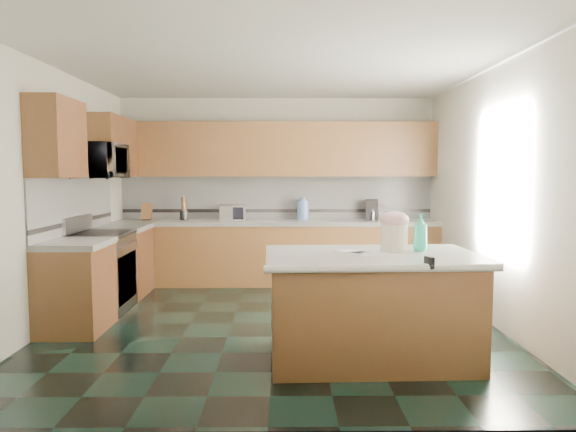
{
  "coord_description": "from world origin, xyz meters",
  "views": [
    {
      "loc": [
        0.1,
        -5.35,
        1.59
      ],
      "look_at": [
        0.15,
        0.35,
        1.12
      ],
      "focal_mm": 32.0,
      "sensor_mm": 36.0,
      "label": 1
    }
  ],
  "objects": [
    {
      "name": "soap_bottle_back",
      "position": [
        1.38,
        2.05,
        1.04
      ],
      "size": [
        0.16,
        0.16,
        0.24
      ],
      "primitive_type": "imported",
      "rotation": [
        0.0,
        0.0,
        0.81
      ],
      "color": "white",
      "rests_on": "back_countertop"
    },
    {
      "name": "utensil_bundle",
      "position": [
        -1.35,
        2.08,
        1.16
      ],
      "size": [
        0.06,
        0.06,
        0.2
      ],
      "primitive_type": "cylinder",
      "color": "#472814",
      "rests_on": "utensil_crock"
    },
    {
      "name": "back_base_cab",
      "position": [
        0.0,
        2.0,
        0.43
      ],
      "size": [
        4.6,
        0.6,
        0.86
      ],
      "primitive_type": "cube",
      "color": "#371C10",
      "rests_on": "ground"
    },
    {
      "name": "island_top",
      "position": [
        0.84,
        -1.07,
        0.89
      ],
      "size": [
        1.81,
        1.11,
        0.06
      ],
      "primitive_type": "cube",
      "rotation": [
        0.0,
        0.0,
        0.03
      ],
      "color": "white",
      "rests_on": "island_base"
    },
    {
      "name": "left_upper_cab_front",
      "position": [
        -2.13,
        -0.24,
        1.94
      ],
      "size": [
        0.33,
        0.72,
        0.78
      ],
      "primitive_type": "cube",
      "color": "#371C10",
      "rests_on": "wall_left"
    },
    {
      "name": "knife_block",
      "position": [
        -1.88,
        2.05,
        1.04
      ],
      "size": [
        0.14,
        0.18,
        0.26
      ],
      "primitive_type": "cube",
      "rotation": [
        -0.31,
        0.0,
        0.04
      ],
      "color": "#472814",
      "rests_on": "back_countertop"
    },
    {
      "name": "back_accent_band",
      "position": [
        0.0,
        2.28,
        1.04
      ],
      "size": [
        4.6,
        0.01,
        0.05
      ],
      "primitive_type": "cube",
      "color": "black",
      "rests_on": "back_countertop"
    },
    {
      "name": "treat_jar",
      "position": [
        1.06,
        -0.96,
        1.04
      ],
      "size": [
        0.29,
        0.29,
        0.24
      ],
      "primitive_type": "cylinder",
      "rotation": [
        0.0,
        0.0,
        -0.39
      ],
      "color": "beige",
      "rests_on": "island_top"
    },
    {
      "name": "left_upper_cab_rear",
      "position": [
        -2.13,
        1.42,
        1.94
      ],
      "size": [
        0.33,
        1.09,
        0.78
      ],
      "primitive_type": "cube",
      "color": "#371C10",
      "rests_on": "wall_left"
    },
    {
      "name": "water_jug",
      "position": [
        0.38,
        2.06,
        1.06
      ],
      "size": [
        0.18,
        0.18,
        0.29
      ],
      "primitive_type": "cylinder",
      "color": "#6086C1",
      "rests_on": "back_countertop"
    },
    {
      "name": "floor",
      "position": [
        0.0,
        0.0,
        0.0
      ],
      "size": [
        4.6,
        4.6,
        0.0
      ],
      "primitive_type": "plane",
      "color": "black",
      "rests_on": "ground"
    },
    {
      "name": "left_accent_band",
      "position": [
        -2.28,
        0.55,
        1.04
      ],
      "size": [
        0.01,
        2.3,
        0.05
      ],
      "primitive_type": "cube",
      "color": "black",
      "rests_on": "wall_left"
    },
    {
      "name": "soap_bottle_island",
      "position": [
        1.3,
        -0.92,
        1.08
      ],
      "size": [
        0.14,
        0.14,
        0.32
      ],
      "primitive_type": "imported",
      "rotation": [
        0.0,
        0.0,
        0.17
      ],
      "color": "#2AB896",
      "rests_on": "island_top"
    },
    {
      "name": "left_base_cab_rear",
      "position": [
        -2.0,
        1.29,
        0.43
      ],
      "size": [
        0.6,
        0.82,
        0.86
      ],
      "primitive_type": "cube",
      "color": "#371C10",
      "rests_on": "ground"
    },
    {
      "name": "ceiling",
      "position": [
        0.0,
        0.0,
        2.7
      ],
      "size": [
        4.6,
        4.6,
        0.0
      ],
      "primitive_type": "plane",
      "color": "white",
      "rests_on": "ground"
    },
    {
      "name": "range_oven_door",
      "position": [
        -1.71,
        0.5,
        0.4
      ],
      "size": [
        0.02,
        0.68,
        0.55
      ],
      "primitive_type": "cube",
      "color": "black",
      "rests_on": "range_body"
    },
    {
      "name": "left_counter_front",
      "position": [
        -2.0,
        -0.24,
        0.89
      ],
      "size": [
        0.64,
        0.72,
        0.06
      ],
      "primitive_type": "cube",
      "color": "white",
      "rests_on": "left_base_cab_front"
    },
    {
      "name": "water_jug_neck",
      "position": [
        0.38,
        2.06,
        1.23
      ],
      "size": [
        0.08,
        0.08,
        0.04
      ],
      "primitive_type": "cylinder",
      "color": "#6086C1",
      "rests_on": "water_jug"
    },
    {
      "name": "range_handle",
      "position": [
        -1.68,
        0.5,
        0.78
      ],
      "size": [
        0.02,
        0.66,
        0.02
      ],
      "primitive_type": "cylinder",
      "rotation": [
        1.57,
        0.0,
        0.0
      ],
      "color": "#B7B7BC",
      "rests_on": "range_body"
    },
    {
      "name": "coffee_maker",
      "position": [
        1.39,
        2.08,
        1.07
      ],
      "size": [
        0.21,
        0.22,
        0.3
      ],
      "primitive_type": "cube",
      "rotation": [
        0.0,
        0.0,
        -0.17
      ],
      "color": "black",
      "rests_on": "back_countertop"
    },
    {
      "name": "soap_back_cap",
      "position": [
        1.38,
        2.05,
        1.18
      ],
      "size": [
        0.02,
        0.02,
        0.03
      ],
      "primitive_type": "cylinder",
      "color": "red",
      "rests_on": "soap_bottle_back"
    },
    {
      "name": "paper_towel_base",
      "position": [
        0.42,
        2.1,
        0.93
      ],
      "size": [
        0.16,
        0.16,
        0.01
      ],
      "primitive_type": "cylinder",
      "color": "#B7B7BC",
      "rests_on": "back_countertop"
    },
    {
      "name": "paper_sheet_a",
      "position": [
        0.83,
        -1.05,
        0.92
      ],
      "size": [
        0.33,
        0.3,
        0.0
      ],
      "primitive_type": "cube",
      "rotation": [
        0.0,
        0.0,
        0.42
      ],
      "color": "white",
      "rests_on": "island_top"
    },
    {
      "name": "back_countertop",
      "position": [
        0.0,
        2.0,
        0.89
      ],
      "size": [
        4.6,
        0.64,
        0.06
      ],
      "primitive_type": "cube",
      "color": "white",
      "rests_on": "back_base_cab"
    },
    {
      "name": "range_body",
      "position": [
        -2.0,
        0.5,
        0.44
      ],
      "size": [
        0.6,
        0.76,
        0.88
      ],
      "primitive_type": "cube",
      "color": "#B7B7BC",
      "rests_on": "ground"
    },
    {
      "name": "island_base",
      "position": [
        0.84,
        -1.07,
        0.43
      ],
      "size": [
        1.71,
        1.01,
        0.86
      ],
      "primitive_type": "cube",
      "rotation": [
        0.0,
        0.0,
        0.03
      ],
      "color": "#371C10",
      "rests_on": "ground"
    },
    {
      "name": "left_backsplash",
      "position": [
        -2.29,
        0.55,
        1.24
      ],
      "size": [
        0.02,
        2.3,
        0.63
      ],
      "primitive_type": "cube",
      "color": "silver",
      "rests_on": "wall_left"
    },
    {
      "name": "clamp_handle",
      "position": [
        1.19,
        -1.64,
        0.91
      ],
      "size": [
        0.02,
        0.07,
        0.02
      ],
      "primitive_type": "cylinder",
      "rotation": [
        1.57,
        0.0,
        0.0
      ],
      "color": "black",
      "rests_on": "island_top"
    },
    {
      "name": "island_bullnose",
      "position": [
        0.84,
        -1.6,
        0.89
      ],
      "size": [
        1.78,
        0.11,
        0.06
      ],
      "primitive_type": "cylinder",
      "rotation": [
        0.0,
        1.57,
        0.03
      ],
      "color": "white",
      "rests_on": "island_base"
    },
    {
      "name": "paper_towel",
      "position": [
        0.42,
        2.1,
        1.04
      ],
      "size": [
        0.11,
        0.11,
        0.24
      ],
      "primitive_type": "cylinder",
      "color": "white",
      "rests_on": "back_countertop"
    },
    {
      "name": "toaster_oven",
      "position": [
        -0.64,
        2.05,
        1.03
      ],
      "size": [
        0.39,
        0.29,
        0.21
      ],
      "primitive_type": "cube",
      "rotation": [
        0.0,
        0.0,
        0.11
      ],
      "color": "#B7B7BC",
      "rests_on": "back_countertop"
    },
    {
      "name": "wall_front",
      "position": [
        0.0,
        -2.32,
        1.35
      ],
      "size": [
        4.6,
        0.04,
        2.7
      ],
      "primitive_type": "cube",
      "color": "white",
      "rests_on": "ground"
    },
    {
      "name": "coffee_carafe",
      "position": [
        1.39,
        2.04,
        0.98
      ],
      "size": [
        0.12,
        0.12,
        0.12
      ],
      "primitive_type": "cylinder",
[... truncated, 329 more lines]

